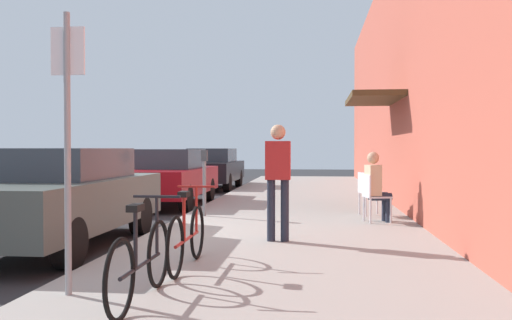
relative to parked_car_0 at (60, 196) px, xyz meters
name	(u,v)px	position (x,y,z in m)	size (l,w,h in m)	color
ground_plane	(152,238)	(1.10, 0.97, -0.76)	(60.00, 60.00, 0.00)	#2D2D30
sidewalk_slab	(294,221)	(3.35, 2.97, -0.70)	(4.50, 32.00, 0.12)	#9E9B93
building_facade	(420,61)	(5.75, 2.99, 2.38)	(1.40, 32.00, 6.29)	#BC5442
parked_car_0	(60,196)	(0.00, 0.00, 0.00)	(1.80, 4.40, 1.47)	#47514C
parked_car_1	(169,177)	(0.00, 6.00, -0.02)	(1.80, 4.40, 1.45)	maroon
parked_car_2	(212,168)	(0.00, 11.92, -0.01)	(1.80, 4.40, 1.47)	black
parking_meter	(204,178)	(1.55, 3.04, 0.12)	(0.12, 0.10, 1.32)	slate
street_sign	(68,130)	(1.50, -2.91, 0.88)	(0.32, 0.06, 2.60)	gray
bicycle_0	(141,262)	(2.25, -3.09, -0.29)	(0.46, 1.71, 0.90)	black
bicycle_1	(187,236)	(2.33, -1.69, -0.29)	(0.46, 1.71, 0.90)	black
cafe_chair_0	(373,195)	(4.82, 2.49, -0.14)	(0.53, 0.53, 0.87)	silver
seated_patron_0	(376,184)	(4.88, 2.51, 0.05)	(0.49, 0.44, 1.29)	#232838
cafe_chair_1	(368,191)	(4.82, 3.48, -0.14)	(0.54, 0.54, 0.87)	silver
pedestrian_standing	(278,173)	(3.22, 0.21, 0.36)	(0.36, 0.22, 1.70)	#232838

